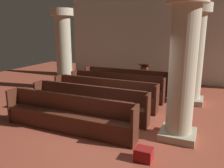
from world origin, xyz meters
TOP-DOWN VIEW (x-y plane):
  - ground_plane at (0.00, 0.00)m, footprint 19.20×19.20m
  - back_wall at (0.00, 6.08)m, footprint 10.00×0.16m
  - pew_row_0 at (-0.92, 3.56)m, footprint 3.72×0.46m
  - pew_row_1 at (-0.92, 2.49)m, footprint 3.72×0.46m
  - pew_row_2 at (-0.92, 1.41)m, footprint 3.72×0.47m
  - pew_row_3 at (-0.92, 0.34)m, footprint 3.72×0.46m
  - pew_row_4 at (-0.92, -0.73)m, footprint 3.72×0.46m
  - pillar_aisle_side at (1.76, 3.06)m, footprint 0.96×0.96m
  - pillar_far_side at (-3.55, 2.89)m, footprint 0.96×0.96m
  - pillar_aisle_rear at (1.76, 0.03)m, footprint 0.90×0.90m
  - lectern at (-0.40, 4.57)m, footprint 0.48×0.45m
  - hymn_book at (-1.87, 2.67)m, footprint 0.13×0.18m
  - kneeler_box_red at (1.27, -1.26)m, footprint 0.35×0.28m

SIDE VIEW (x-z plane):
  - ground_plane at x=0.00m, z-range 0.00..0.00m
  - kneeler_box_red at x=1.27m, z-range 0.00..0.26m
  - lectern at x=-0.40m, z-range -0.09..0.99m
  - pew_row_0 at x=-0.92m, z-range 0.04..0.98m
  - pew_row_1 at x=-0.92m, z-range 0.04..0.98m
  - pew_row_2 at x=-0.92m, z-range 0.04..0.98m
  - pew_row_3 at x=-0.92m, z-range 0.04..0.98m
  - pew_row_4 at x=-0.92m, z-range 0.04..0.98m
  - hymn_book at x=-1.87m, z-range 0.94..0.97m
  - pillar_aisle_side at x=1.76m, z-range 0.07..3.50m
  - pillar_far_side at x=-3.55m, z-range 0.07..3.50m
  - pillar_aisle_rear at x=1.76m, z-range 0.07..3.50m
  - back_wall at x=0.00m, z-range 0.00..4.50m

